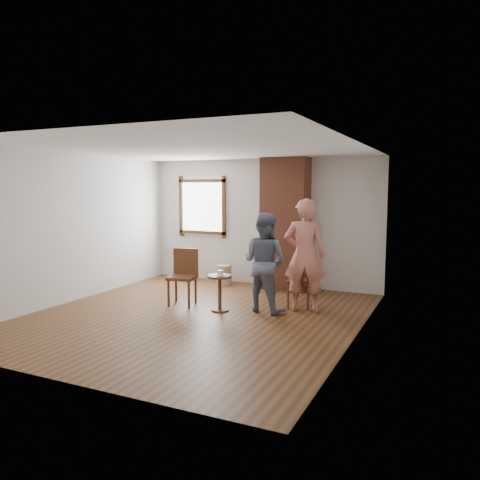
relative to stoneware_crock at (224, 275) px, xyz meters
name	(u,v)px	position (x,y,z in m)	size (l,w,h in m)	color
ground	(195,316)	(0.69, -2.37, -0.20)	(5.50, 5.50, 0.00)	brown
room_shell	(210,200)	(0.64, -1.77, 1.61)	(5.04, 5.52, 2.62)	silver
brick_chimney	(285,224)	(1.29, 0.13, 1.10)	(0.90, 0.50, 2.60)	#9C5037
stoneware_crock	(224,275)	(0.00, 0.00, 0.00)	(0.31, 0.31, 0.40)	tan
dark_pot	(221,280)	(-0.10, 0.03, -0.13)	(0.15, 0.15, 0.15)	black
dining_chair_left	(184,273)	(0.10, -1.75, 0.34)	(0.53, 0.53, 0.96)	brown
dining_chair_right	(302,277)	(2.02, -1.06, 0.30)	(0.44, 0.44, 0.90)	brown
side_table	(220,287)	(0.90, -1.93, 0.20)	(0.40, 0.40, 0.60)	brown
cake_plate	(220,275)	(0.90, -1.93, 0.40)	(0.18, 0.18, 0.01)	white
cake_slice	(220,273)	(0.91, -1.93, 0.44)	(0.08, 0.07, 0.06)	white
man	(264,262)	(1.55, -1.60, 0.61)	(0.79, 0.61, 1.62)	#131B36
person_pink	(305,255)	(2.16, -1.35, 0.72)	(0.67, 0.44, 1.85)	#CD7566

